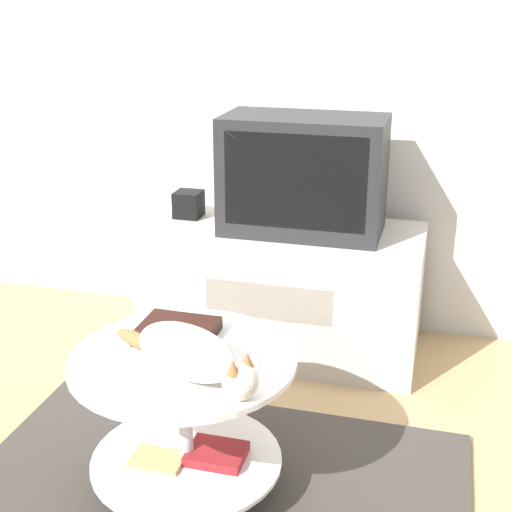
# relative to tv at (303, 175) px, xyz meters

# --- Properties ---
(ground_plane) EXTENTS (12.00, 12.00, 0.00)m
(ground_plane) POSITION_rel_tv_xyz_m (-0.06, -1.09, -0.79)
(ground_plane) COLOR tan
(wall_back) EXTENTS (8.00, 0.05, 2.60)m
(wall_back) POSITION_rel_tv_xyz_m (-0.06, 0.36, 0.51)
(wall_back) COLOR silver
(wall_back) RESTS_ON ground_plane
(rug) EXTENTS (1.57, 1.15, 0.02)m
(rug) POSITION_rel_tv_xyz_m (-0.06, -1.09, -0.78)
(rug) COLOR #3D3833
(rug) RESTS_ON ground_plane
(tv_stand) EXTENTS (1.16, 0.53, 0.55)m
(tv_stand) POSITION_rel_tv_xyz_m (-0.08, 0.00, -0.51)
(tv_stand) COLOR beige
(tv_stand) RESTS_ON ground_plane
(tv) EXTENTS (0.65, 0.35, 0.48)m
(tv) POSITION_rel_tv_xyz_m (0.00, 0.00, 0.00)
(tv) COLOR #232326
(tv) RESTS_ON tv_stand
(speaker) EXTENTS (0.11, 0.11, 0.11)m
(speaker) POSITION_rel_tv_xyz_m (-0.52, 0.07, -0.18)
(speaker) COLOR black
(speaker) RESTS_ON tv_stand
(coffee_table) EXTENTS (0.67, 0.67, 0.46)m
(coffee_table) POSITION_rel_tv_xyz_m (-0.14, -1.03, -0.48)
(coffee_table) COLOR #B2B2B7
(coffee_table) RESTS_ON rug
(dvd_box) EXTENTS (0.23, 0.19, 0.04)m
(dvd_box) POSITION_rel_tv_xyz_m (-0.20, -0.92, -0.29)
(dvd_box) COLOR black
(dvd_box) RESTS_ON coffee_table
(cat) EXTENTS (0.51, 0.31, 0.14)m
(cat) POSITION_rel_tv_xyz_m (-0.08, -1.13, -0.24)
(cat) COLOR silver
(cat) RESTS_ON coffee_table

